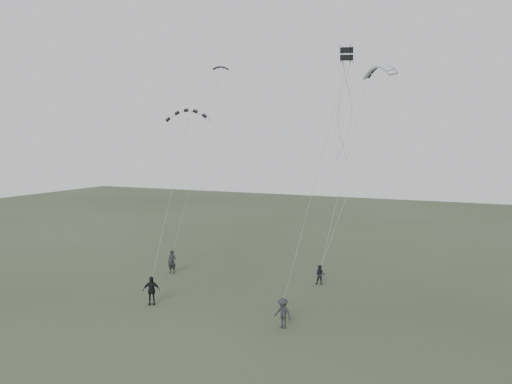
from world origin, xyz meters
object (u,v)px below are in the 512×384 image
at_px(flyer_far, 283,313).
at_px(kite_box, 347,54).
at_px(flyer_left, 172,262).
at_px(kite_striped, 189,110).
at_px(kite_pale_large, 379,66).
at_px(flyer_center, 151,290).
at_px(kite_dark_small, 221,67).
at_px(flyer_right, 320,275).

distance_m(flyer_far, kite_box, 15.97).
distance_m(flyer_left, kite_striped, 13.25).
bearing_deg(kite_pale_large, flyer_center, -91.96).
distance_m(flyer_center, kite_dark_small, 21.75).
bearing_deg(flyer_center, flyer_left, 83.47).
xyz_separation_m(flyer_center, kite_box, (12.47, 2.92, 15.32)).
bearing_deg(kite_pale_large, flyer_right, -78.17).
bearing_deg(flyer_far, flyer_center, -165.43).
relative_size(flyer_left, flyer_right, 1.27).
bearing_deg(kite_striped, flyer_center, -126.08).
xyz_separation_m(kite_dark_small, kite_striped, (2.24, -9.26, -4.47)).
height_order(flyer_far, kite_pale_large, kite_pale_large).
distance_m(flyer_left, flyer_right, 12.50).
xyz_separation_m(kite_dark_small, kite_pale_large, (13.77, 2.33, -0.42)).
bearing_deg(kite_dark_small, flyer_left, -135.40).
distance_m(flyer_center, kite_pale_large, 25.85).
bearing_deg(kite_box, kite_pale_large, 74.23).
relative_size(flyer_center, kite_pale_large, 0.57).
distance_m(flyer_far, kite_dark_small, 24.80).
distance_m(flyer_right, kite_dark_small, 20.71).
height_order(flyer_left, kite_striped, kite_striped).
relative_size(flyer_far, kite_pale_large, 0.54).
height_order(flyer_center, kite_pale_large, kite_pale_large).
bearing_deg(kite_box, flyer_far, -147.92).
bearing_deg(flyer_far, kite_striped, 169.63).
bearing_deg(kite_pale_large, flyer_left, -115.66).
xyz_separation_m(kite_pale_large, kite_box, (0.50, -13.06, -1.10)).
relative_size(flyer_center, kite_dark_small, 1.34).
xyz_separation_m(flyer_left, kite_dark_small, (1.43, 6.26, 16.84)).
relative_size(flyer_right, kite_striped, 0.46).
height_order(flyer_right, kite_dark_small, kite_dark_small).
height_order(flyer_right, flyer_far, flyer_far).
distance_m(flyer_left, kite_dark_small, 18.02).
height_order(flyer_left, flyer_right, flyer_left).
bearing_deg(kite_dark_small, kite_box, -69.41).
height_order(flyer_center, flyer_far, flyer_center).
distance_m(flyer_right, flyer_center, 13.00).
bearing_deg(flyer_left, flyer_far, -40.26).
xyz_separation_m(flyer_center, kite_dark_small, (-1.80, 13.65, 16.84)).
xyz_separation_m(flyer_far, kite_striped, (-9.28, 4.75, 12.44)).
height_order(flyer_far, kite_dark_small, kite_dark_small).
bearing_deg(kite_pale_large, kite_striped, -99.97).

